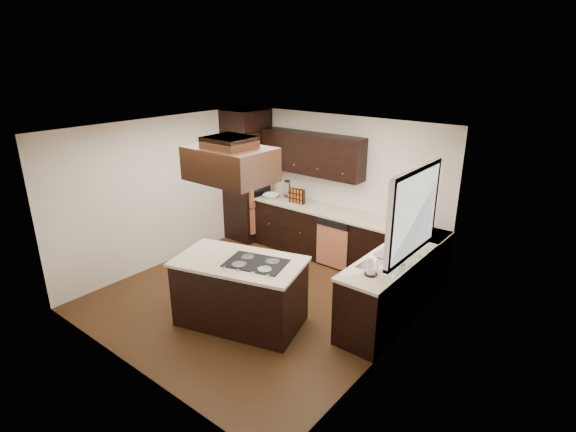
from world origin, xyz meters
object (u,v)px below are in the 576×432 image
object	(u,v)px
island	(240,293)
range_hood	(230,164)
oven_column	(248,185)
spice_rack	(297,196)

from	to	relation	value
island	range_hood	world-z (taller)	range_hood
island	range_hood	size ratio (longest dim) A/B	1.53
oven_column	spice_rack	xyz separation A→B (m)	(1.16, 0.05, -0.01)
oven_column	range_hood	size ratio (longest dim) A/B	2.02
oven_column	spice_rack	size ratio (longest dim) A/B	6.77
spice_rack	oven_column	bearing A→B (deg)	173.50
island	spice_rack	bearing A→B (deg)	94.03
island	spice_rack	xyz separation A→B (m)	(-0.88, 2.38, 0.61)
range_hood	spice_rack	size ratio (longest dim) A/B	3.36
island	range_hood	distance (m)	1.73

